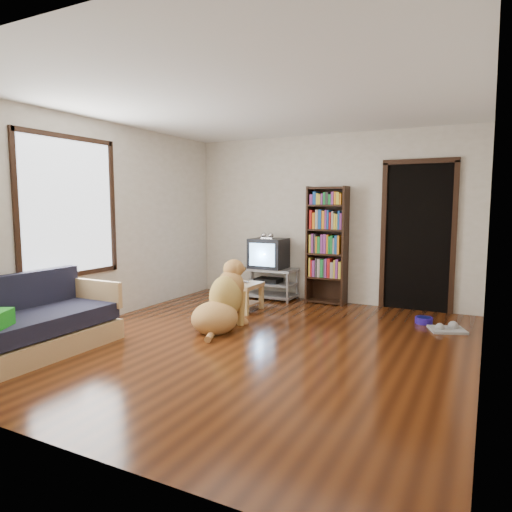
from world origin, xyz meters
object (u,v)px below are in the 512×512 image
at_px(bookshelf, 327,239).
at_px(sofa, 29,329).
at_px(tv_stand, 269,282).
at_px(dog_bowl, 424,320).
at_px(grey_rag, 447,330).
at_px(crt_tv, 269,253).
at_px(dog, 223,303).
at_px(laptop, 238,282).
at_px(coffee_table, 240,291).

distance_m(bookshelf, sofa, 4.26).
bearing_deg(tv_stand, sofa, -105.02).
height_order(bookshelf, sofa, bookshelf).
xyz_separation_m(dog_bowl, grey_rag, (0.30, -0.25, -0.03)).
relative_size(crt_tv, sofa, 0.32).
relative_size(dog_bowl, bookshelf, 0.12).
xyz_separation_m(tv_stand, crt_tv, (0.00, 0.02, 0.47)).
bearing_deg(dog, grey_rag, 25.19).
xyz_separation_m(laptop, dog, (0.30, -0.94, -0.09)).
distance_m(laptop, dog_bowl, 2.55).
relative_size(grey_rag, dog, 0.37).
bearing_deg(dog_bowl, coffee_table, -169.82).
bearing_deg(bookshelf, sofa, -117.32).
distance_m(laptop, bookshelf, 1.56).
height_order(dog_bowl, bookshelf, bookshelf).
xyz_separation_m(tv_stand, dog, (0.29, -1.92, 0.05)).
distance_m(coffee_table, dog, 1.02).
bearing_deg(laptop, crt_tv, 62.29).
relative_size(sofa, dog, 1.67).
bearing_deg(tv_stand, bookshelf, 5.63).
bearing_deg(tv_stand, coffee_table, -90.77).
bearing_deg(sofa, bookshelf, 62.68).
height_order(grey_rag, crt_tv, crt_tv).
distance_m(grey_rag, dog, 2.75).
bearing_deg(dog_bowl, sofa, -137.70).
bearing_deg(sofa, grey_rag, 37.59).
relative_size(coffee_table, dog, 0.51).
xyz_separation_m(crt_tv, dog, (0.29, -1.94, -0.42)).
relative_size(tv_stand, coffee_table, 1.64).
xyz_separation_m(grey_rag, bookshelf, (-1.82, 0.85, 0.99)).
xyz_separation_m(dog_bowl, tv_stand, (-2.47, 0.50, 0.23)).
distance_m(tv_stand, crt_tv, 0.47).
height_order(dog_bowl, crt_tv, crt_tv).
distance_m(crt_tv, bookshelf, 0.99).
height_order(grey_rag, sofa, sofa).
xyz_separation_m(laptop, tv_stand, (0.01, 0.98, -0.14)).
distance_m(dog_bowl, coffee_table, 2.53).
bearing_deg(crt_tv, bookshelf, 4.32).
height_order(sofa, dog, dog).
relative_size(dog_bowl, coffee_table, 0.40).
bearing_deg(dog, coffee_table, 107.38).
relative_size(crt_tv, bookshelf, 0.32).
distance_m(grey_rag, coffee_table, 2.80).
bearing_deg(sofa, laptop, 70.09).
relative_size(grey_rag, crt_tv, 0.69).
bearing_deg(coffee_table, sofa, -109.70).
bearing_deg(tv_stand, laptop, -90.74).
xyz_separation_m(crt_tv, sofa, (-0.97, -3.65, -0.48)).
bearing_deg(coffee_table, dog, -72.62).
distance_m(laptop, dog, 0.99).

